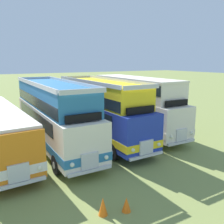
{
  "coord_description": "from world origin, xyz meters",
  "views": [
    {
      "loc": [
        -4.58,
        -15.95,
        5.83
      ],
      "look_at": [
        4.51,
        -0.06,
        1.99
      ],
      "focal_mm": 39.53,
      "sensor_mm": 36.0,
      "label": 1
    }
  ],
  "objects": [
    {
      "name": "bus_third_in_row",
      "position": [
        -0.0,
        -0.1,
        2.36
      ],
      "size": [
        2.62,
        11.24,
        4.52
      ],
      "color": "silver",
      "rests_on": "ground"
    },
    {
      "name": "ground_plane",
      "position": [
        0.0,
        0.0,
        0.0
      ],
      "size": [
        200.0,
        200.0,
        0.0
      ],
      "primitive_type": "plane",
      "color": "olive"
    },
    {
      "name": "cone_far_end",
      "position": [
        -0.68,
        -8.43,
        0.37
      ],
      "size": [
        0.36,
        0.36,
        0.73
      ],
      "primitive_type": "cone",
      "color": "orange",
      "rests_on": "ground"
    },
    {
      "name": "bus_fourth_in_row",
      "position": [
        3.48,
        -0.21,
        2.36
      ],
      "size": [
        2.69,
        10.67,
        4.52
      ],
      "color": "#1E339E",
      "rests_on": "ground"
    },
    {
      "name": "bus_fifth_in_row",
      "position": [
        6.97,
        0.32,
        2.47
      ],
      "size": [
        2.67,
        10.31,
        4.49
      ],
      "color": "silver",
      "rests_on": "ground"
    },
    {
      "name": "cone_mid_row",
      "position": [
        0.23,
        -8.68,
        0.3
      ],
      "size": [
        0.36,
        0.36,
        0.6
      ],
      "primitive_type": "cone",
      "color": "orange",
      "rests_on": "ground"
    }
  ]
}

